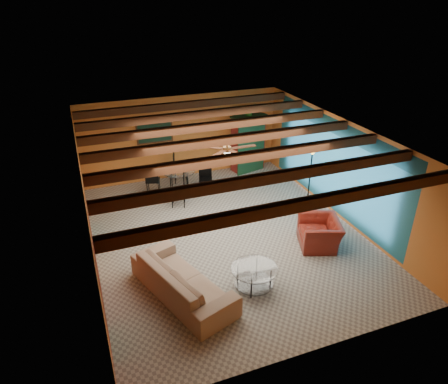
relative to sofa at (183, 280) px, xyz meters
name	(u,v)px	position (x,y,z in m)	size (l,w,h in m)	color
room	(225,147)	(1.65, 1.89, 1.99)	(6.52, 8.01, 2.71)	gray
sofa	(183,280)	(0.00, 0.00, 0.00)	(2.56, 1.00, 0.75)	#91735D
armchair	(320,233)	(3.62, 0.58, -0.03)	(1.06, 0.93, 0.69)	maroon
coffee_table	(254,277)	(1.46, -0.30, -0.12)	(0.98, 0.98, 0.50)	silver
dining_table	(179,178)	(1.16, 4.54, 0.15)	(1.99, 1.99, 1.04)	white
armoire	(248,144)	(3.85, 5.48, 0.56)	(1.06, 0.52, 1.87)	maroon
floor_lamp	(310,179)	(4.30, 2.27, 0.57)	(0.38, 0.38, 1.89)	black
ceiling_fan	(227,149)	(1.65, 1.78, 1.99)	(1.50, 1.50, 0.44)	#472614
painting	(155,132)	(0.75, 5.74, 1.28)	(1.05, 0.03, 0.65)	black
potted_plant	(249,110)	(3.85, 5.48, 1.72)	(0.41, 0.35, 0.45)	#26661E
vase	(178,159)	(1.16, 4.54, 0.76)	(0.18, 0.18, 0.19)	orange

